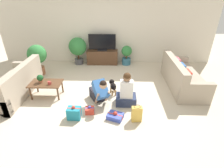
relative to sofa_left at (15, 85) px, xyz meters
name	(u,v)px	position (x,y,z in m)	size (l,w,h in m)	color
ground_plane	(101,94)	(2.42, 0.09, -0.31)	(16.00, 16.00, 0.00)	beige
wall_back	(106,30)	(2.42, 2.72, 0.99)	(8.40, 0.06, 2.60)	silver
sofa_left	(15,85)	(0.00, 0.00, 0.00)	(0.86, 2.08, 0.86)	tan
sofa_right	(181,77)	(4.83, 0.65, 0.00)	(0.86, 2.08, 0.86)	tan
coffee_table	(46,84)	(0.91, -0.04, 0.06)	(0.86, 0.54, 0.41)	brown
tv_console	(103,57)	(2.28, 2.45, -0.03)	(1.21, 0.40, 0.55)	brown
tv	(102,43)	(2.28, 2.45, 0.52)	(1.04, 0.20, 0.63)	black
potted_plant_back_right	(127,54)	(3.23, 2.40, 0.11)	(0.41, 0.41, 0.76)	#336B84
potted_plant_corner_left	(37,56)	(0.15, 1.39, 0.37)	(0.63, 0.63, 1.05)	#A36042
potted_plant_back_left	(78,48)	(1.32, 2.40, 0.37)	(0.69, 0.69, 1.06)	#4C4C51
person_kneeling	(99,91)	(2.41, -0.31, 0.03)	(0.63, 0.81, 0.77)	#23232D
person_sitting	(126,93)	(3.11, -0.39, 0.03)	(0.53, 0.48, 0.92)	#283351
dog	(113,85)	(2.75, 0.16, -0.06)	(0.24, 0.49, 0.37)	black
gift_box_a	(115,116)	(2.84, -0.98, -0.25)	(0.43, 0.39, 0.19)	#3D51BC
gift_box_b	(74,113)	(1.88, -0.99, -0.17)	(0.32, 0.24, 0.34)	teal
gift_box_c	(90,110)	(2.21, -0.79, -0.23)	(0.22, 0.22, 0.20)	red
gift_bag_a	(137,114)	(3.32, -1.04, -0.12)	(0.24, 0.16, 0.40)	#E5B74C
mug	(49,83)	(1.05, -0.13, 0.15)	(0.12, 0.08, 0.09)	#B23D38
tabletop_plant	(40,78)	(0.77, -0.02, 0.23)	(0.17, 0.17, 0.22)	#A36042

